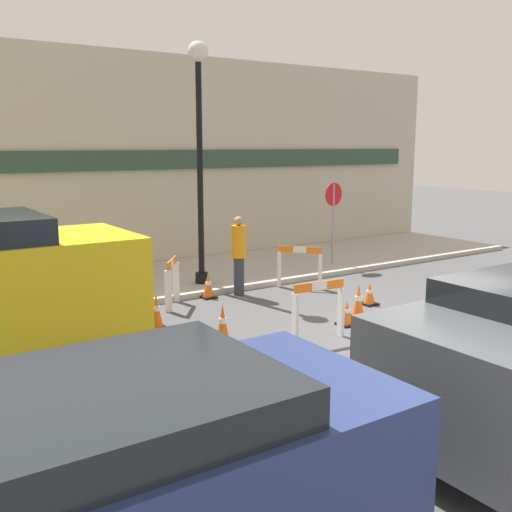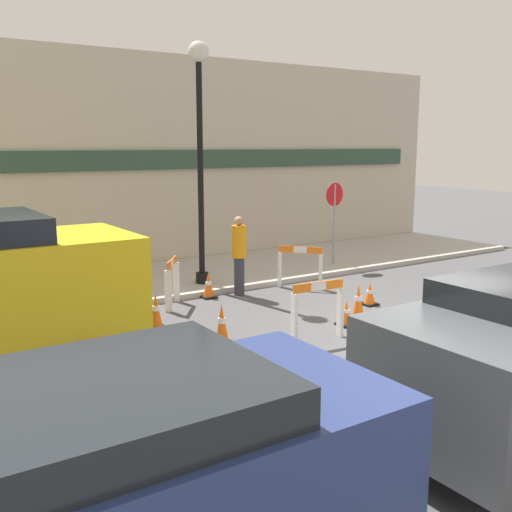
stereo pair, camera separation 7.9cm
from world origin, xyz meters
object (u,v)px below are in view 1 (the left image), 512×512
(stop_sign, at_px, (333,210))
(streetlamp_post, at_px, (199,131))
(person_worker, at_px, (239,253))
(parked_car_0, at_px, (103,501))

(stop_sign, bearing_deg, streetlamp_post, -4.04)
(person_worker, distance_m, parked_car_0, 9.14)
(parked_car_0, bearing_deg, person_worker, 52.44)
(parked_car_0, bearing_deg, stop_sign, 42.33)
(stop_sign, xyz_separation_m, person_worker, (-3.57, -1.08, -0.61))
(stop_sign, distance_m, parked_car_0, 12.38)
(person_worker, xyz_separation_m, parked_car_0, (-5.57, -7.25, 0.07))
(stop_sign, height_order, person_worker, stop_sign)
(streetlamp_post, height_order, parked_car_0, streetlamp_post)
(streetlamp_post, height_order, person_worker, streetlamp_post)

